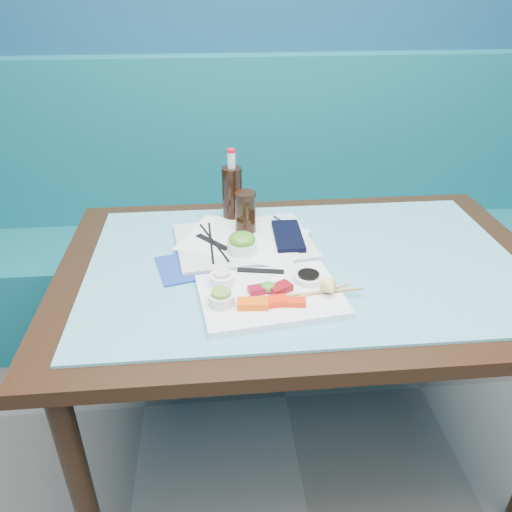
{
  "coord_description": "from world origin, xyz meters",
  "views": [
    {
      "loc": [
        -0.25,
        0.24,
        1.48
      ],
      "look_at": [
        -0.14,
        1.42,
        0.8
      ],
      "focal_mm": 35.0,
      "sensor_mm": 36.0,
      "label": 1
    }
  ],
  "objects": [
    {
      "name": "cola_bottle_cap",
      "position": [
        -0.19,
        1.74,
        1.0
      ],
      "size": [
        0.03,
        0.03,
        0.01
      ],
      "primitive_type": "cylinder",
      "rotation": [
        0.0,
        0.0,
        -0.04
      ],
      "color": "red",
      "rests_on": "cola_bottle_neck"
    },
    {
      "name": "cola_bottle_body",
      "position": [
        -0.19,
        1.74,
        0.85
      ],
      "size": [
        0.08,
        0.08,
        0.18
      ],
      "primitive_type": "cylinder",
      "rotation": [
        0.0,
        0.0,
        0.34
      ],
      "color": "black",
      "rests_on": "glass_top"
    },
    {
      "name": "fork",
      "position": [
        -0.04,
        1.67,
        0.78
      ],
      "size": [
        0.05,
        0.08,
        0.01
      ],
      "primitive_type": "cylinder",
      "rotation": [
        1.57,
        0.0,
        0.47
      ],
      "color": "white",
      "rests_on": "serving_tray"
    },
    {
      "name": "salmon_mid",
      "position": [
        -0.12,
        1.22,
        0.78
      ],
      "size": [
        0.07,
        0.04,
        0.02
      ],
      "primitive_type": "cube",
      "rotation": [
        0.0,
        0.0,
        0.12
      ],
      "color": "#FF270A",
      "rests_on": "sashimi_plate"
    },
    {
      "name": "salmon_left",
      "position": [
        -0.17,
        1.22,
        0.79
      ],
      "size": [
        0.08,
        0.04,
        0.02
      ],
      "primitive_type": "cube",
      "rotation": [
        0.0,
        0.0,
        -0.08
      ],
      "color": "#FF570A",
      "rests_on": "sashimi_plate"
    },
    {
      "name": "tray_sleeve",
      "position": [
        -0.26,
        1.56,
        0.77
      ],
      "size": [
        0.1,
        0.12,
        0.0
      ],
      "primitive_type": "cube",
      "rotation": [
        0.0,
        0.0,
        0.71
      ],
      "color": "black",
      "rests_on": "serving_tray"
    },
    {
      "name": "blue_napkin",
      "position": [
        -0.33,
        1.44,
        0.76
      ],
      "size": [
        0.19,
        0.19,
        0.01
      ],
      "primitive_type": "cube",
      "rotation": [
        0.0,
        0.0,
        0.25
      ],
      "color": "navy",
      "rests_on": "glass_top"
    },
    {
      "name": "lemon_wedge",
      "position": [
        0.03,
        1.24,
        0.8
      ],
      "size": [
        0.05,
        0.04,
        0.04
      ],
      "primitive_type": "cone",
      "rotation": [
        1.57,
        0.0,
        0.11
      ],
      "color": "#DFC069",
      "rests_on": "sashimi_plate"
    },
    {
      "name": "soy_fill",
      "position": [
        -0.01,
        1.32,
        0.79
      ],
      "size": [
        0.07,
        0.07,
        0.01
      ],
      "primitive_type": "cylinder",
      "rotation": [
        0.0,
        0.0,
        -0.35
      ],
      "color": "black",
      "rests_on": "soy_dish"
    },
    {
      "name": "cola_bottle_neck",
      "position": [
        -0.19,
        1.74,
        0.97
      ],
      "size": [
        0.03,
        0.03,
        0.05
      ],
      "primitive_type": "cylinder",
      "rotation": [
        0.0,
        0.0,
        0.27
      ],
      "color": "silver",
      "rests_on": "cola_bottle_body"
    },
    {
      "name": "black_chopstick_b",
      "position": [
        -0.26,
        1.56,
        0.78
      ],
      "size": [
        0.09,
        0.24,
        0.01
      ],
      "primitive_type": "cylinder",
      "rotation": [
        1.57,
        0.0,
        0.32
      ],
      "color": "black",
      "rests_on": "serving_tray"
    },
    {
      "name": "wasabi_fill",
      "position": [
        -0.24,
        1.24,
        0.81
      ],
      "size": [
        0.06,
        0.06,
        0.01
      ],
      "primitive_type": "cylinder",
      "rotation": [
        0.0,
        0.0,
        0.36
      ],
      "color": "olive",
      "rests_on": "ramekin_wasabi"
    },
    {
      "name": "ginger_fill",
      "position": [
        -0.24,
        1.33,
        0.81
      ],
      "size": [
        0.05,
        0.05,
        0.01
      ],
      "primitive_type": "cylinder",
      "rotation": [
        0.0,
        0.0,
        -0.18
      ],
      "color": "beige",
      "rests_on": "ramekin_ginger"
    },
    {
      "name": "soy_dish",
      "position": [
        -0.01,
        1.32,
        0.78
      ],
      "size": [
        0.08,
        0.08,
        0.02
      ],
      "primitive_type": "cylinder",
      "rotation": [
        0.0,
        0.0,
        -0.09
      ],
      "color": "white",
      "rests_on": "sashimi_plate"
    },
    {
      "name": "navy_pouch",
      "position": [
        -0.03,
        1.57,
        0.78
      ],
      "size": [
        0.09,
        0.19,
        0.01
      ],
      "primitive_type": "cube",
      "rotation": [
        0.0,
        0.0,
        -0.02
      ],
      "color": "black",
      "rests_on": "serving_tray"
    },
    {
      "name": "sashimi_plate",
      "position": [
        -0.12,
        1.27,
        0.77
      ],
      "size": [
        0.38,
        0.3,
        0.02
      ],
      "primitive_type": "cube",
      "rotation": [
        0.0,
        0.0,
        0.13
      ],
      "color": "white",
      "rests_on": "glass_top"
    },
    {
      "name": "seaweed_salad",
      "position": [
        -0.18,
        1.49,
        0.82
      ],
      "size": [
        0.08,
        0.08,
        0.04
      ],
      "primitive_type": "ellipsoid",
      "rotation": [
        0.0,
        0.0,
        0.03
      ],
      "color": "#41891F",
      "rests_on": "seaweed_bowl"
    },
    {
      "name": "glass_top",
      "position": [
        0.0,
        1.45,
        0.75
      ],
      "size": [
        1.22,
        0.76,
        0.01
      ],
      "primitive_type": "cube",
      "color": "#5AA8B5",
      "rests_on": "dining_table"
    },
    {
      "name": "black_chopstick_a",
      "position": [
        -0.26,
        1.56,
        0.78
      ],
      "size": [
        0.02,
        0.25,
        0.01
      ],
      "primitive_type": "cylinder",
      "rotation": [
        1.57,
        0.0,
        0.04
      ],
      "color": "black",
      "rests_on": "serving_tray"
    },
    {
      "name": "salmon_right",
      "position": [
        -0.07,
        1.22,
        0.78
      ],
      "size": [
        0.06,
        0.04,
        0.01
      ],
      "primitive_type": "cube",
      "rotation": [
        0.0,
        0.0,
        -0.13
      ],
      "color": "#F42C09",
      "rests_on": "sashimi_plate"
    },
    {
      "name": "ramekin_ginger",
      "position": [
        -0.24,
        1.33,
        0.79
      ],
      "size": [
        0.08,
        0.08,
        0.03
      ],
      "primitive_type": "cylinder",
      "rotation": [
        0.0,
        0.0,
        0.38
      ],
      "color": "white",
      "rests_on": "sashimi_plate"
    },
    {
      "name": "seaweed_bowl",
      "position": [
        -0.18,
        1.49,
        0.79
      ],
      "size": [
        0.1,
        0.1,
        0.03
      ],
      "primitive_type": "cylinder",
      "rotation": [
        0.0,
        0.0,
        0.23
      ],
      "color": "white",
      "rests_on": "serving_tray"
    },
    {
      "name": "cola_glass",
      "position": [
        -0.16,
        1.62,
        0.84
      ],
      "size": [
        0.07,
        0.07,
        0.13
      ],
      "primitive_type": "cylinder",
      "rotation": [
        0.0,
        0.0,
        -0.04
      ],
      "color": "black",
      "rests_on": "serving_tray"
    },
    {
      "name": "wooden_chopstick_b",
      "position": [
        0.0,
        1.26,
        0.78
      ],
      "size": [
        0.23,
        0.02,
        0.01
      ],
      "primitive_type": "cylinder",
      "rotation": [
        1.57,
        0.0,
        -1.5
      ],
      "color": "#A1864C",
      "rests_on": "sashimi_plate"
    },
    {
      "name": "seaweed_garnish",
      "position": [
        -0.12,
        1.28,
        0.79
      ],
      "size": [
        0.05,
        0.04,
        0.02
      ],
      "primitive_type": "ellipsoid",
      "rotation": [
        0.0,
        0.0,
        0.1
      ],
      "color": "#339422",
      "rests_on": "sashimi_plate"
    },
    {
      "name": "booth_bench",
      "position": [
        0.0,
        2.29,
        0.37
      ],
      "size": [
        3.0,
        0.56,
        1.17
      ],
      "color": "#105F67",
      "rests_on": "ground"
    },
    {
      "name": "dining_table",
      "position": [
        0.0,
        1.45,
        0.67
      ],
      "size": [
        1.4,
        0.9,
        0.75
      ],
      "color": "black",
      "rests_on": "ground"
    },
    {
      "name": "ramekin_wasabi",
      "position": [
        -0.24,
        1.24,
        0.79
      ],
      "size": [
        0.07,
        0.07,
        0.03
      ],
      "primitive_type": "cylinder",
      "rotation": [
        0.0,
        0.0,
        0.15
      ],
      "color": "white",
      "rests_on": "sashimi_plate"
    },
    {
      "name": "tuna_right",
      "position": [
        -0.09,
        1.28,
        0.79
      ],
      "size": [
        0.07,
        0.06,
        0.02
      ],
      "primitive_type": "cube",
      "rotation": [
        0.0,
        0.0,
        0.53
      ],
      "color": "maroon",
      "rests_on": "sashimi_plate"
    },
    {
      "name": "chopstick_sleeve",
      "position": [
        -0.13,
        1.38,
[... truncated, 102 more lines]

